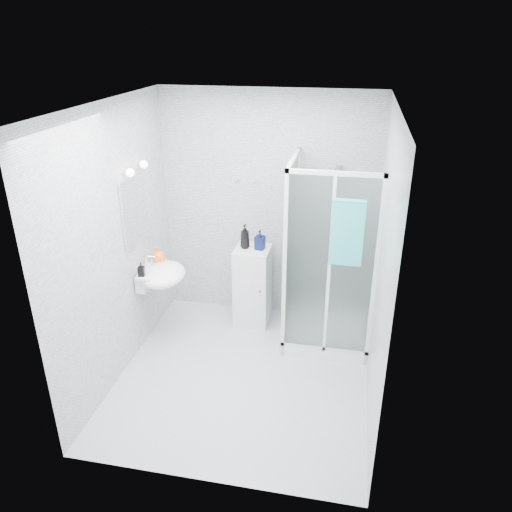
% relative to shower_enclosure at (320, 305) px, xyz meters
% --- Properties ---
extents(room, '(2.40, 2.60, 2.60)m').
position_rel_shower_enclosure_xyz_m(room, '(-0.67, -0.77, 0.85)').
color(room, silver).
rests_on(room, ground).
extents(shower_enclosure, '(0.90, 0.95, 2.00)m').
position_rel_shower_enclosure_xyz_m(shower_enclosure, '(0.00, 0.00, 0.00)').
color(shower_enclosure, white).
rests_on(shower_enclosure, ground).
extents(wall_basin, '(0.46, 0.56, 0.35)m').
position_rel_shower_enclosure_xyz_m(wall_basin, '(-1.66, -0.32, 0.35)').
color(wall_basin, white).
rests_on(wall_basin, ground).
extents(mirror, '(0.02, 0.60, 0.70)m').
position_rel_shower_enclosure_xyz_m(mirror, '(-1.85, -0.32, 1.05)').
color(mirror, white).
rests_on(mirror, room).
extents(vanity_lights, '(0.10, 0.40, 0.08)m').
position_rel_shower_enclosure_xyz_m(vanity_lights, '(-1.80, -0.32, 1.47)').
color(vanity_lights, silver).
rests_on(vanity_lights, room).
extents(wall_hooks, '(0.23, 0.06, 0.03)m').
position_rel_shower_enclosure_xyz_m(wall_hooks, '(-0.92, 0.49, 1.17)').
color(wall_hooks, silver).
rests_on(wall_hooks, room).
extents(storage_cabinet, '(0.39, 0.41, 0.93)m').
position_rel_shower_enclosure_xyz_m(storage_cabinet, '(-0.79, 0.24, 0.02)').
color(storage_cabinet, silver).
rests_on(storage_cabinet, ground).
extents(hand_towel, '(0.30, 0.04, 0.64)m').
position_rel_shower_enclosure_xyz_m(hand_towel, '(0.22, -0.40, 1.02)').
color(hand_towel, '#2FB2B4').
rests_on(hand_towel, shower_enclosure).
extents(shampoo_bottle_a, '(0.13, 0.13, 0.27)m').
position_rel_shower_enclosure_xyz_m(shampoo_bottle_a, '(-0.88, 0.25, 0.62)').
color(shampoo_bottle_a, black).
rests_on(shampoo_bottle_a, storage_cabinet).
extents(shampoo_bottle_b, '(0.12, 0.12, 0.22)m').
position_rel_shower_enclosure_xyz_m(shampoo_bottle_b, '(-0.71, 0.25, 0.59)').
color(shampoo_bottle_b, '#0B1342').
rests_on(shampoo_bottle_b, storage_cabinet).
extents(soap_dispenser_orange, '(0.16, 0.16, 0.18)m').
position_rel_shower_enclosure_xyz_m(soap_dispenser_orange, '(-1.73, -0.16, 0.51)').
color(soap_dispenser_orange, orange).
rests_on(soap_dispenser_orange, wall_basin).
extents(soap_dispenser_black, '(0.08, 0.08, 0.14)m').
position_rel_shower_enclosure_xyz_m(soap_dispenser_black, '(-1.78, -0.50, 0.49)').
color(soap_dispenser_black, black).
rests_on(soap_dispenser_black, wall_basin).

